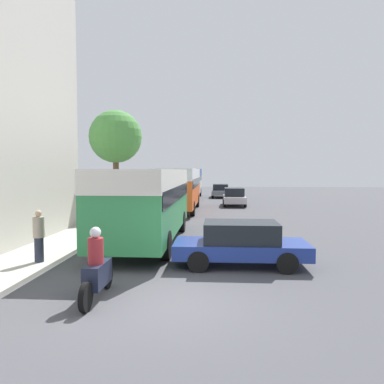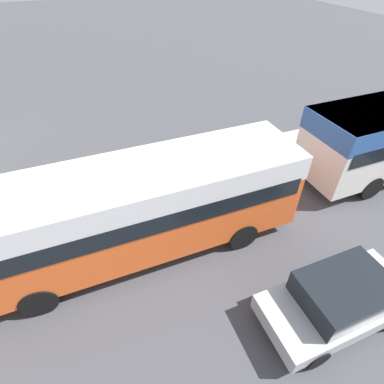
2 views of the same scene
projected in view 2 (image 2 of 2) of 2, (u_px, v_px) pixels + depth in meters
The scene contains 2 objects.
bus_following at pixel (135, 203), 8.68m from camera, with size 2.49×10.04×3.15m.
car_crossing at pixel (340, 299), 7.72m from camera, with size 1.89×4.12×1.53m.
Camera 2 is at (5.00, 18.34, 7.89)m, focal length 28.00 mm.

